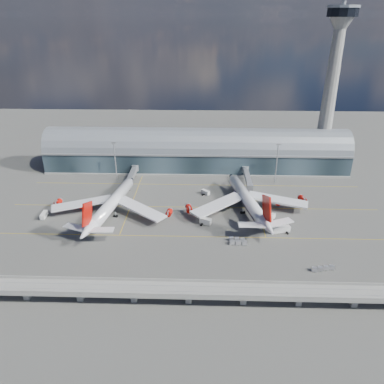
{
  "coord_description": "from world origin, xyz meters",
  "views": [
    {
      "loc": [
        4.64,
        -161.84,
        95.78
      ],
      "look_at": [
        -0.75,
        10.0,
        14.0
      ],
      "focal_mm": 35.0,
      "sensor_mm": 36.0,
      "label": 1
    }
  ],
  "objects_px": {
    "floodlight_mast_right": "(277,162)",
    "service_truck_4": "(213,208)",
    "service_truck_3": "(272,217)",
    "cargo_train_0": "(238,243)",
    "airliner_right": "(248,201)",
    "service_truck_0": "(44,215)",
    "service_truck_1": "(206,221)",
    "cargo_train_1": "(323,268)",
    "airliner_left": "(110,205)",
    "control_tower": "(330,91)",
    "floodlight_mast_left": "(115,160)",
    "service_truck_5": "(205,192)",
    "cargo_train_2": "(237,239)",
    "service_truck_2": "(281,229)"
  },
  "relations": [
    {
      "from": "service_truck_4",
      "to": "cargo_train_1",
      "type": "xyz_separation_m",
      "value": [
        44.52,
        -50.63,
        -0.55
      ]
    },
    {
      "from": "service_truck_1",
      "to": "service_truck_5",
      "type": "relative_size",
      "value": 1.21
    },
    {
      "from": "service_truck_1",
      "to": "control_tower",
      "type": "bearing_deg",
      "value": -19.01
    },
    {
      "from": "service_truck_2",
      "to": "cargo_train_2",
      "type": "bearing_deg",
      "value": 96.7
    },
    {
      "from": "floodlight_mast_right",
      "to": "airliner_left",
      "type": "bearing_deg",
      "value": -154.17
    },
    {
      "from": "service_truck_1",
      "to": "service_truck_4",
      "type": "xyz_separation_m",
      "value": [
        4.01,
        14.5,
        -0.25
      ]
    },
    {
      "from": "service_truck_1",
      "to": "floodlight_mast_right",
      "type": "bearing_deg",
      "value": -14.3
    },
    {
      "from": "floodlight_mast_right",
      "to": "service_truck_2",
      "type": "xyz_separation_m",
      "value": [
        -7.16,
        -59.93,
        -11.95
      ]
    },
    {
      "from": "airliner_right",
      "to": "service_truck_0",
      "type": "height_order",
      "value": "airliner_right"
    },
    {
      "from": "floodlight_mast_left",
      "to": "service_truck_2",
      "type": "xyz_separation_m",
      "value": [
        92.84,
        -59.93,
        -11.95
      ]
    },
    {
      "from": "service_truck_2",
      "to": "cargo_train_1",
      "type": "xyz_separation_m",
      "value": [
        12.05,
        -29.38,
        -0.81
      ]
    },
    {
      "from": "floodlight_mast_left",
      "to": "service_truck_2",
      "type": "bearing_deg",
      "value": -32.84
    },
    {
      "from": "service_truck_3",
      "to": "service_truck_4",
      "type": "xyz_separation_m",
      "value": [
        -30.21,
        8.69,
        0.12
      ]
    },
    {
      "from": "airliner_right",
      "to": "floodlight_mast_left",
      "type": "bearing_deg",
      "value": 142.14
    },
    {
      "from": "control_tower",
      "to": "service_truck_5",
      "type": "relative_size",
      "value": 19.79
    },
    {
      "from": "service_truck_3",
      "to": "service_truck_4",
      "type": "height_order",
      "value": "service_truck_4"
    },
    {
      "from": "airliner_left",
      "to": "cargo_train_0",
      "type": "xyz_separation_m",
      "value": [
        64.84,
        -26.04,
        -5.01
      ]
    },
    {
      "from": "control_tower",
      "to": "airliner_right",
      "type": "bearing_deg",
      "value": -130.17
    },
    {
      "from": "cargo_train_0",
      "to": "cargo_train_1",
      "type": "xyz_separation_m",
      "value": [
        33.49,
        -18.05,
        -0.08
      ]
    },
    {
      "from": "control_tower",
      "to": "service_truck_1",
      "type": "distance_m",
      "value": 123.58
    },
    {
      "from": "service_truck_3",
      "to": "service_truck_5",
      "type": "distance_m",
      "value": 44.78
    },
    {
      "from": "floodlight_mast_right",
      "to": "service_truck_1",
      "type": "height_order",
      "value": "floodlight_mast_right"
    },
    {
      "from": "airliner_left",
      "to": "control_tower",
      "type": "bearing_deg",
      "value": 38.69
    },
    {
      "from": "floodlight_mast_left",
      "to": "service_truck_5",
      "type": "xyz_separation_m",
      "value": [
        56.36,
        -18.48,
        -12.33
      ]
    },
    {
      "from": "control_tower",
      "to": "service_truck_1",
      "type": "bearing_deg",
      "value": -134.09
    },
    {
      "from": "service_truck_3",
      "to": "cargo_train_2",
      "type": "bearing_deg",
      "value": -103.87
    },
    {
      "from": "service_truck_0",
      "to": "cargo_train_2",
      "type": "xyz_separation_m",
      "value": [
        98.67,
        -19.3,
        -0.54
      ]
    },
    {
      "from": "airliner_right",
      "to": "service_truck_4",
      "type": "height_order",
      "value": "airliner_right"
    },
    {
      "from": "service_truck_0",
      "to": "cargo_train_0",
      "type": "distance_m",
      "value": 101.55
    },
    {
      "from": "airliner_left",
      "to": "cargo_train_0",
      "type": "relative_size",
      "value": 8.21
    },
    {
      "from": "cargo_train_1",
      "to": "service_truck_1",
      "type": "bearing_deg",
      "value": 64.79
    },
    {
      "from": "floodlight_mast_left",
      "to": "service_truck_2",
      "type": "relative_size",
      "value": 2.77
    },
    {
      "from": "control_tower",
      "to": "service_truck_0",
      "type": "relative_size",
      "value": 15.23
    },
    {
      "from": "airliner_right",
      "to": "service_truck_1",
      "type": "distance_m",
      "value": 27.36
    },
    {
      "from": "floodlight_mast_right",
      "to": "service_truck_2",
      "type": "distance_m",
      "value": 61.53
    },
    {
      "from": "floodlight_mast_left",
      "to": "service_truck_1",
      "type": "bearing_deg",
      "value": -43.34
    },
    {
      "from": "floodlight_mast_right",
      "to": "service_truck_0",
      "type": "distance_m",
      "value": 137.34
    },
    {
      "from": "airliner_right",
      "to": "service_truck_5",
      "type": "xyz_separation_m",
      "value": [
        -22.63,
        19.88,
        -4.46
      ]
    },
    {
      "from": "airliner_right",
      "to": "cargo_train_1",
      "type": "relative_size",
      "value": 6.82
    },
    {
      "from": "cargo_train_2",
      "to": "service_truck_1",
      "type": "bearing_deg",
      "value": 35.11
    },
    {
      "from": "service_truck_3",
      "to": "airliner_left",
      "type": "bearing_deg",
      "value": -152.31
    },
    {
      "from": "airliner_left",
      "to": "cargo_train_2",
      "type": "height_order",
      "value": "airliner_left"
    },
    {
      "from": "floodlight_mast_left",
      "to": "floodlight_mast_right",
      "type": "xyz_separation_m",
      "value": [
        100.0,
        0.0,
        0.0
      ]
    },
    {
      "from": "airliner_right",
      "to": "service_truck_2",
      "type": "xyz_separation_m",
      "value": [
        13.85,
        -21.57,
        -4.08
      ]
    },
    {
      "from": "floodlight_mast_left",
      "to": "service_truck_5",
      "type": "relative_size",
      "value": 4.94
    },
    {
      "from": "floodlight_mast_right",
      "to": "service_truck_4",
      "type": "xyz_separation_m",
      "value": [
        -39.64,
        -38.68,
        -12.2
      ]
    },
    {
      "from": "service_truck_1",
      "to": "service_truck_3",
      "type": "distance_m",
      "value": 34.71
    },
    {
      "from": "floodlight_mast_right",
      "to": "service_truck_3",
      "type": "height_order",
      "value": "floodlight_mast_right"
    },
    {
      "from": "service_truck_3",
      "to": "cargo_train_0",
      "type": "xyz_separation_m",
      "value": [
        -19.18,
        -23.89,
        -0.35
      ]
    },
    {
      "from": "service_truck_1",
      "to": "cargo_train_1",
      "type": "xyz_separation_m",
      "value": [
        48.53,
        -36.13,
        -0.8
      ]
    }
  ]
}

